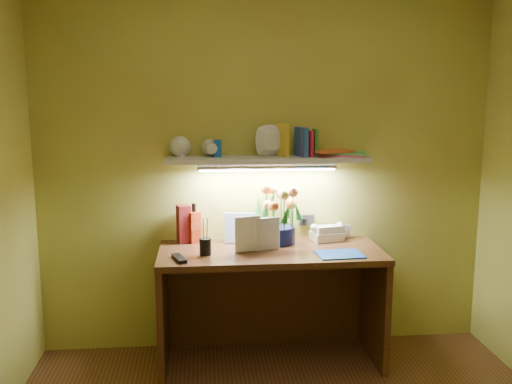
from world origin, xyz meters
The scene contains 13 objects.
desk centered at (0.00, 1.20, 0.38)m, with size 1.40×0.60×0.75m, color #3C2410.
flower_bouquet centered at (0.07, 1.36, 0.95)m, with size 0.25×0.25×0.39m, color #0D123C, non-canonical shape.
telephone centered at (0.40, 1.39, 0.81)m, with size 0.20×0.15×0.12m, color beige, non-canonical shape.
desk_clock centered at (0.52, 1.44, 0.80)m, with size 0.09×0.05×0.09m, color #BABABF.
whisky_bottle centered at (-0.48, 1.42, 0.88)m, with size 0.07×0.07×0.26m, color #AF2F0F, non-canonical shape.
whisky_box centered at (-0.55, 1.42, 0.87)m, with size 0.08×0.08×0.25m, color #601213.
pen_cup centered at (-0.41, 1.13, 0.84)m, with size 0.07×0.07×0.17m, color black.
art_card centered at (-0.18, 1.39, 0.85)m, with size 0.20×0.04×0.20m, color white, non-canonical shape.
tv_remote centered at (-0.56, 1.03, 0.76)m, with size 0.05×0.17×0.02m, color black.
blue_folder centered at (0.40, 1.05, 0.75)m, with size 0.27×0.20×0.01m, color blue.
desk_book_a centered at (-0.23, 1.15, 0.86)m, with size 0.17×0.02×0.23m, color silver.
desk_book_b centered at (-0.09, 1.18, 0.85)m, with size 0.15×0.02×0.21m, color silver.
wall_shelf centered at (0.00, 1.38, 1.33)m, with size 1.32×0.34×0.24m.
Camera 1 is at (-0.42, -2.23, 1.73)m, focal length 40.00 mm.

